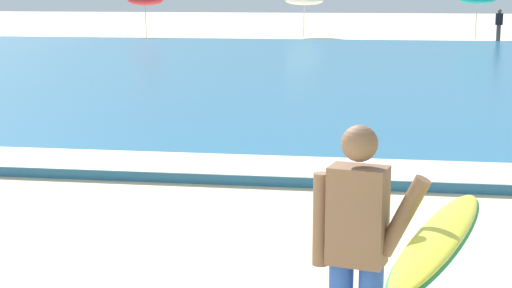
{
  "coord_description": "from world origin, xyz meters",
  "views": [
    {
      "loc": [
        1.84,
        -3.52,
        2.52
      ],
      "look_at": [
        0.75,
        3.58,
        1.1
      ],
      "focal_mm": 55.57,
      "sensor_mm": 36.0,
      "label": 1
    }
  ],
  "objects": [
    {
      "name": "sea",
      "position": [
        0.0,
        20.31,
        0.07
      ],
      "size": [
        120.0,
        28.0,
        0.14
      ],
      "primitive_type": "cube",
      "color": "teal",
      "rests_on": "ground"
    },
    {
      "name": "surf_foam",
      "position": [
        0.0,
        6.91,
        0.15
      ],
      "size": [
        120.0,
        1.26,
        0.01
      ],
      "primitive_type": "cube",
      "color": "white",
      "rests_on": "sea"
    },
    {
      "name": "surfer_with_board",
      "position": [
        1.98,
        1.03,
        1.03
      ],
      "size": [
        1.21,
        2.62,
        1.73
      ],
      "color": "#284CA3",
      "rests_on": "ground"
    },
    {
      "name": "beach_umbrella_0",
      "position": [
        -10.04,
        36.39,
        1.92
      ],
      "size": [
        1.82,
        1.83,
        2.21
      ],
      "color": "beige",
      "rests_on": "ground"
    },
    {
      "name": "beach_umbrella_1",
      "position": [
        -2.04,
        38.31,
        1.87
      ],
      "size": [
        2.0,
        2.03,
        2.16
      ],
      "color": "beige",
      "rests_on": "ground"
    },
    {
      "name": "beachgoer_near_row_mid",
      "position": [
        7.38,
        34.96,
        0.84
      ],
      "size": [
        0.32,
        0.2,
        1.58
      ],
      "color": "#383842",
      "rests_on": "ground"
    }
  ]
}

